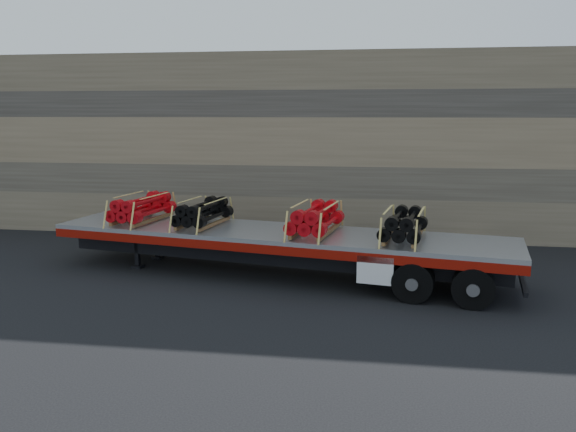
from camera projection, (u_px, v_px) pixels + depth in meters
The scene contains 7 objects.
ground at pixel (258, 275), 16.78m from camera, with size 120.00×120.00×0.00m, color black.
rock_wall at pixel (288, 145), 22.47m from camera, with size 44.00×3.00×7.00m, color #7A6B54.
trailer at pixel (277, 253), 16.59m from camera, with size 13.64×2.62×1.36m, color #B9BCC2, non-canonical shape.
bundle_front at pixel (142, 209), 17.81m from camera, with size 1.15×2.30×0.81m, color red, non-canonical shape.
bundle_midfront at pixel (203, 213), 17.14m from camera, with size 1.07×2.13×0.76m, color black, non-canonical shape.
bundle_midrear at pixel (316, 219), 16.02m from camera, with size 1.15×2.30×0.82m, color red, non-canonical shape.
bundle_rear at pixel (404, 226), 15.24m from camera, with size 1.09×2.19×0.78m, color black, non-canonical shape.
Camera 1 is at (3.19, -15.88, 4.79)m, focal length 35.00 mm.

